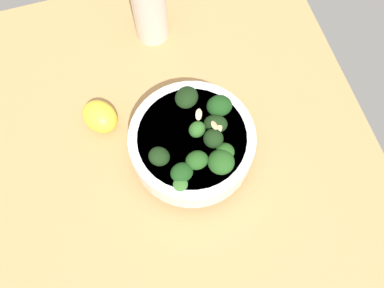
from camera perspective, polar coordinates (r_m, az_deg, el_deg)
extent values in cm
cube|color=tan|center=(72.47, -4.72, -1.16)|extent=(70.96, 70.96, 3.46)
cylinder|color=white|center=(69.54, 0.00, -0.98)|extent=(10.57, 10.57, 1.70)
cylinder|color=white|center=(66.38, 0.00, 0.08)|extent=(19.21, 19.21, 5.11)
cylinder|color=silver|center=(64.39, 0.00, 0.81)|extent=(16.44, 16.44, 0.80)
cylinder|color=#589D47|center=(66.91, 2.99, 1.95)|extent=(1.93, 1.97, 1.66)
ellipsoid|color=black|center=(65.35, 3.06, 2.57)|extent=(5.28, 4.44, 3.75)
cylinder|color=#589D47|center=(64.72, 3.73, -3.00)|extent=(1.78, 1.73, 1.52)
ellipsoid|color=#23511C|center=(63.11, 3.82, -2.49)|extent=(6.44, 6.16, 4.65)
cylinder|color=#3C7A32|center=(65.30, 4.31, -1.64)|extent=(1.53, 1.68, 1.37)
ellipsoid|color=#23511C|center=(64.01, 4.40, -1.21)|extent=(4.39, 4.77, 3.39)
cylinder|color=#3C7A32|center=(64.74, -3.88, -2.12)|extent=(1.70, 2.04, 1.87)
ellipsoid|color=black|center=(63.11, -3.97, -1.58)|extent=(5.04, 4.29, 4.24)
cylinder|color=#2F662B|center=(64.35, 0.62, -2.67)|extent=(1.36, 1.36, 1.16)
ellipsoid|color=#23511C|center=(63.05, 0.63, -2.25)|extent=(3.85, 3.95, 3.90)
cylinder|color=#3C7A32|center=(63.69, -1.31, -4.27)|extent=(1.45, 1.61, 1.21)
ellipsoid|color=#194216|center=(62.42, -1.34, -3.90)|extent=(4.24, 4.06, 3.49)
cylinder|color=#4A8F3C|center=(68.98, -0.75, 5.41)|extent=(1.80, 1.63, 1.57)
ellipsoid|color=black|center=(67.43, -0.77, 6.10)|extent=(5.73, 6.08, 4.80)
cylinder|color=#589D47|center=(64.97, 2.77, 0.16)|extent=(1.44, 1.39, 1.91)
ellipsoid|color=black|center=(63.44, 2.84, 0.74)|extent=(4.50, 4.55, 3.31)
cylinder|color=#3C7A32|center=(65.22, 0.66, 1.43)|extent=(1.38, 1.38, 1.39)
ellipsoid|color=#2D6023|center=(63.91, 0.68, 1.95)|extent=(3.95, 3.23, 3.35)
cylinder|color=#2F662B|center=(63.85, -1.66, -6.02)|extent=(1.85, 1.61, 1.49)
ellipsoid|color=#386B2B|center=(62.41, -1.70, -5.64)|extent=(3.89, 3.35, 3.35)
cylinder|color=#3C7A32|center=(68.09, 3.56, 4.32)|extent=(1.46, 1.45, 0.98)
ellipsoid|color=#194216|center=(66.64, 3.64, 4.94)|extent=(5.09, 4.75, 5.43)
ellipsoid|color=#DBBC84|center=(61.99, -0.33, -4.81)|extent=(1.91, 1.16, 0.73)
ellipsoid|color=#DBBC84|center=(64.28, -1.46, 0.32)|extent=(2.01, 1.48, 0.68)
ellipsoid|color=#DBBC84|center=(65.17, -3.49, 2.17)|extent=(2.04, 1.97, 0.64)
ellipsoid|color=#DBBC84|center=(63.83, 3.53, 2.01)|extent=(1.95, 2.02, 0.53)
ellipsoid|color=#DBBC84|center=(63.59, 2.97, 2.50)|extent=(1.10, 1.93, 1.11)
ellipsoid|color=#DBBC84|center=(63.89, 0.77, 4.29)|extent=(1.64, 2.02, 0.97)
ellipsoid|color=yellow|center=(72.07, -12.07, 3.57)|extent=(7.63, 8.02, 4.51)
cylinder|color=beige|center=(76.60, -5.65, 17.71)|extent=(5.91, 5.91, 14.53)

